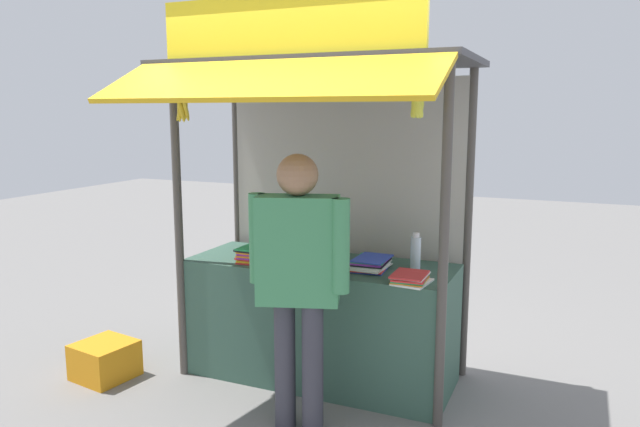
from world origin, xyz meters
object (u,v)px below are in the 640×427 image
magazine_stack_mid_right (315,265)px  magazine_stack_front_right (254,254)px  water_bottle_center (295,235)px  banana_bunch_leftmost (417,107)px  water_bottle_back_left (416,252)px  plastic_crate (105,360)px  vendor_person (298,268)px  magazine_stack_far_left (371,263)px  magazine_stack_rear_center (410,278)px  banana_bunch_inner_right (182,109)px  water_bottle_back_right (306,245)px  water_bottle_front_left (339,245)px

magazine_stack_mid_right → magazine_stack_front_right: size_ratio=1.17×
water_bottle_center → banana_bunch_leftmost: 1.59m
water_bottle_back_left → plastic_crate: water_bottle_back_left is taller
water_bottle_back_left → vendor_person: (-0.49, -0.82, 0.03)m
magazine_stack_far_left → plastic_crate: size_ratio=0.86×
magazine_stack_far_left → magazine_stack_front_right: 0.84m
magazine_stack_mid_right → water_bottle_center: bearing=129.8°
magazine_stack_far_left → magazine_stack_rear_center: bearing=-31.5°
magazine_stack_rear_center → plastic_crate: (-2.14, -0.40, -0.75)m
vendor_person → plastic_crate: (-1.60, 0.09, -0.88)m
magazine_stack_rear_center → plastic_crate: size_ratio=0.74×
water_bottle_center → plastic_crate: size_ratio=0.74×
banana_bunch_leftmost → vendor_person: size_ratio=0.14×
magazine_stack_mid_right → banana_bunch_inner_right: bearing=-164.7°
water_bottle_back_right → magazine_stack_mid_right: bearing=-53.9°
water_bottle_center → magazine_stack_far_left: water_bottle_center is taller
water_bottle_back_left → banana_bunch_inner_right: size_ratio=0.92×
magazine_stack_mid_right → water_bottle_front_left: bearing=81.1°
water_bottle_center → water_bottle_back_right: water_bottle_center is taller
water_bottle_front_left → magazine_stack_mid_right: (-0.05, -0.30, -0.08)m
banana_bunch_leftmost → water_bottle_back_left: bearing=103.0°
magazine_stack_mid_right → banana_bunch_leftmost: banana_bunch_leftmost is taller
plastic_crate → water_bottle_front_left: bearing=25.5°
water_bottle_center → water_bottle_back_right: size_ratio=1.26×
banana_bunch_inner_right → water_bottle_back_left: bearing=20.4°
water_bottle_back_right → magazine_stack_front_right: (-0.31, -0.20, -0.05)m
water_bottle_center → banana_bunch_inner_right: bearing=-126.9°
vendor_person → plastic_crate: size_ratio=4.46×
water_bottle_front_left → banana_bunch_inner_right: (-0.90, -0.54, 0.96)m
water_bottle_back_left → magazine_stack_front_right: water_bottle_back_left is taller
magazine_stack_front_right → banana_bunch_inner_right: size_ratio=0.97×
water_bottle_back_left → magazine_stack_front_right: (-1.10, -0.25, -0.06)m
water_bottle_front_left → water_bottle_back_left: size_ratio=0.97×
water_bottle_front_left → magazine_stack_rear_center: 0.70m
magazine_stack_mid_right → vendor_person: size_ratio=0.18×
water_bottle_front_left → magazine_stack_rear_center: water_bottle_front_left is taller
magazine_stack_far_left → magazine_stack_mid_right: bearing=-152.8°
magazine_stack_front_right → plastic_crate: size_ratio=0.70×
water_bottle_back_right → magazine_stack_rear_center: bearing=-18.3°
water_bottle_back_right → magazine_stack_mid_right: (0.18, -0.25, -0.07)m
water_bottle_center → water_bottle_front_left: (0.40, -0.13, -0.02)m
water_bottle_back_left → magazine_stack_front_right: bearing=-167.0°
magazine_stack_rear_center → plastic_crate: magazine_stack_rear_center is taller
magazine_stack_far_left → banana_bunch_leftmost: size_ratio=1.35×
water_bottle_back_left → magazine_stack_far_left: bearing=-153.2°
water_bottle_back_right → banana_bunch_leftmost: size_ratio=0.92×
water_bottle_center → vendor_person: (0.48, -0.94, 0.02)m
magazine_stack_rear_center → magazine_stack_mid_right: (-0.66, 0.03, 0.01)m
banana_bunch_inner_right → water_bottle_back_right: bearing=35.8°
water_bottle_back_right → banana_bunch_inner_right: 1.27m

